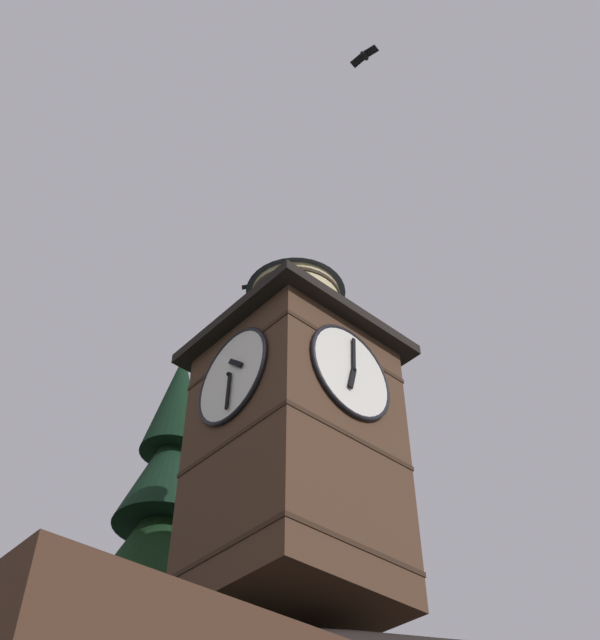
{
  "coord_description": "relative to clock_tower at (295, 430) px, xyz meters",
  "views": [
    {
      "loc": [
        10.31,
        9.69,
        1.38
      ],
      "look_at": [
        0.6,
        -1.16,
        14.9
      ],
      "focal_mm": 44.33,
      "sensor_mm": 36.0,
      "label": 1
    }
  ],
  "objects": [
    {
      "name": "flying_bird_high",
      "position": [
        1.79,
        4.51,
        7.76
      ],
      "size": [
        0.3,
        0.75,
        0.15
      ],
      "color": "black"
    },
    {
      "name": "flying_bird_low",
      "position": [
        -0.83,
        -2.9,
        7.16
      ],
      "size": [
        0.63,
        0.59,
        0.13
      ],
      "color": "black"
    },
    {
      "name": "clock_tower",
      "position": [
        0.0,
        0.0,
        0.0
      ],
      "size": [
        4.17,
        4.17,
        9.54
      ],
      "color": "#4C3323",
      "rests_on": "building_main"
    }
  ]
}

